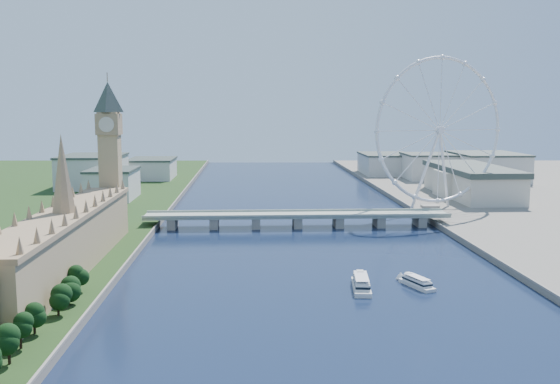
{
  "coord_description": "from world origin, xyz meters",
  "views": [
    {
      "loc": [
        -34.49,
        -145.07,
        85.04
      ],
      "look_at": [
        -16.95,
        210.0,
        37.65
      ],
      "focal_mm": 40.0,
      "sensor_mm": 36.0,
      "label": 1
    }
  ],
  "objects": [
    {
      "name": "parliament_range",
      "position": [
        -128.0,
        170.0,
        18.48
      ],
      "size": [
        24.0,
        200.0,
        70.0
      ],
      "color": "tan",
      "rests_on": "ground"
    },
    {
      "name": "london_eye",
      "position": [
        119.98,
        355.08,
        67.52
      ],
      "size": [
        113.6,
        39.12,
        124.3
      ],
      "color": "silver",
      "rests_on": "ground"
    },
    {
      "name": "county_hall",
      "position": [
        175.0,
        430.0,
        0.0
      ],
      "size": [
        54.0,
        144.0,
        35.0
      ],
      "primitive_type": null,
      "color": "beige",
      "rests_on": "ground"
    },
    {
      "name": "city_skyline",
      "position": [
        39.22,
        560.08,
        16.96
      ],
      "size": [
        505.0,
        280.0,
        32.0
      ],
      "color": "beige",
      "rests_on": "ground"
    },
    {
      "name": "tree_row",
      "position": [
        -113.0,
        50.0,
        9.76
      ],
      "size": [
        7.77,
        167.77,
        21.28
      ],
      "color": "black",
      "rests_on": "ground"
    },
    {
      "name": "tour_boat_far",
      "position": [
        45.84,
        142.94,
        0.0
      ],
      "size": [
        15.07,
        26.02,
        5.57
      ],
      "primitive_type": null,
      "rotation": [
        0.0,
        0.0,
        0.36
      ],
      "color": "silver",
      "rests_on": "ground"
    },
    {
      "name": "big_ben",
      "position": [
        -128.0,
        278.0,
        66.57
      ],
      "size": [
        20.02,
        20.02,
        110.0
      ],
      "color": "tan",
      "rests_on": "ground"
    },
    {
      "name": "tour_boat_near",
      "position": [
        18.24,
        139.96,
        0.0
      ],
      "size": [
        11.51,
        32.53,
        7.05
      ],
      "primitive_type": null,
      "rotation": [
        0.0,
        0.0,
        -0.11
      ],
      "color": "silver",
      "rests_on": "ground"
    },
    {
      "name": "westminster_bridge",
      "position": [
        0.0,
        300.0,
        6.63
      ],
      "size": [
        220.0,
        22.0,
        9.5
      ],
      "color": "gray",
      "rests_on": "ground"
    }
  ]
}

